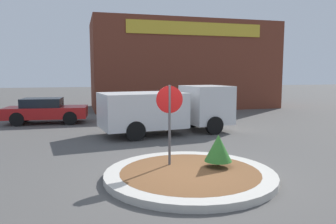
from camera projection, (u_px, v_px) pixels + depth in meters
The scene contains 7 objects.
ground_plane at pixel (190, 178), 8.44m from camera, with size 120.00×120.00×0.00m, color #514F4C.
traffic_island at pixel (190, 175), 8.43m from camera, with size 4.40×4.40×0.18m.
stop_sign at pixel (170, 112), 8.90m from camera, with size 0.74×0.07×2.37m.
island_shrub at pixel (218, 148), 8.78m from camera, with size 0.74×0.74×0.88m.
utility_truck at pixel (167, 108), 14.65m from camera, with size 6.11×3.01×2.11m.
storefront_building at pixel (183, 66), 26.00m from camera, with size 14.12×6.07×6.60m.
parked_sedan_red at pixel (46, 110), 17.66m from camera, with size 4.37×2.20×1.36m.
Camera 1 is at (-2.71, -7.75, 2.68)m, focal length 35.00 mm.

